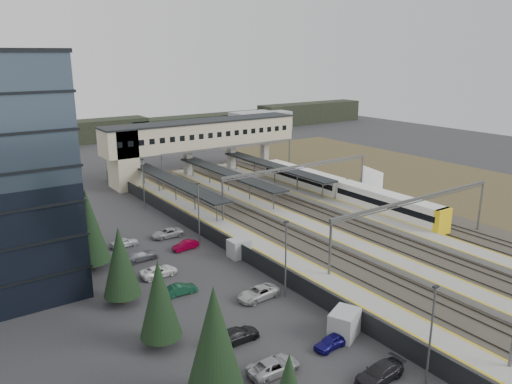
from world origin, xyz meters
TOP-DOWN VIEW (x-y plane):
  - ground at (0.00, 0.00)m, footprint 220.00×220.00m
  - conifer_row at (-22.00, -3.86)m, footprint 4.42×49.82m
  - car_park at (-13.86, -7.39)m, footprint 10.55×44.56m
  - lampposts at (-8.00, 1.25)m, footprint 0.50×53.25m
  - fence at (-6.50, 5.00)m, footprint 0.08×90.00m
  - relay_cabin_near at (-8.33, -16.73)m, footprint 3.46×3.09m
  - relay_cabin_far at (-6.24, 3.30)m, footprint 2.41×2.01m
  - rail_corridor at (9.34, 5.00)m, footprint 34.00×90.00m
  - canopies at (7.00, 27.00)m, footprint 23.10×30.00m
  - footbridge at (7.70, 42.00)m, footprint 40.40×6.40m
  - gantries at (12.00, 3.00)m, footprint 28.40×62.28m
  - train at (20.00, 12.50)m, footprint 2.81×39.05m
  - billboard at (25.82, 11.56)m, footprint 1.61×5.90m
  - scrub_east at (45.00, 5.00)m, footprint 34.00×120.00m
  - treeline_far at (23.81, 92.28)m, footprint 170.00×19.00m

SIDE VIEW (x-z plane):
  - ground at x=0.00m, z-range 0.00..0.00m
  - scrub_east at x=45.00m, z-range 0.00..0.06m
  - rail_corridor at x=9.34m, z-range -0.17..0.75m
  - car_park at x=-13.86m, z-range -0.04..1.24m
  - fence at x=-6.50m, z-range 0.00..2.00m
  - relay_cabin_far at x=-6.24m, z-range 0.00..2.21m
  - relay_cabin_near at x=-8.33m, z-range 0.00..2.37m
  - train at x=20.00m, z-range 0.24..3.78m
  - treeline_far at x=23.81m, z-range -0.55..6.45m
  - billboard at x=25.82m, z-range 0.89..6.03m
  - canopies at x=7.00m, z-range 2.28..5.56m
  - lampposts at x=-8.00m, z-range 0.30..8.37m
  - conifer_row at x=-22.00m, z-range 0.09..9.59m
  - gantries at x=12.00m, z-range 2.41..9.58m
  - footbridge at x=7.70m, z-range 2.33..13.53m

